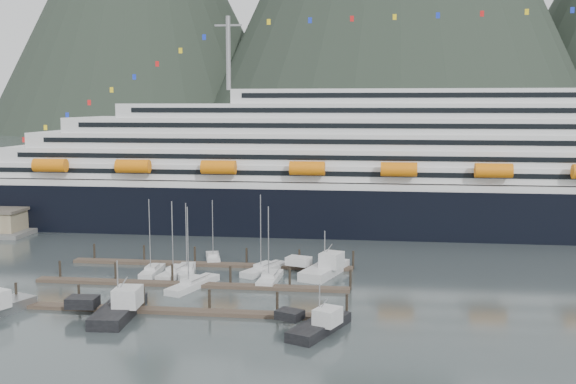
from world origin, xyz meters
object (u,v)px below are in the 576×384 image
cruise_ship (410,174)px  sailboat_b (187,271)px  sailboat_a (152,271)px  sailboat_d (193,285)px  sailboat_c (176,273)px  sailboat_f (213,258)px  sailboat_h (270,279)px  trawler_d (318,325)px  trawler_e (324,269)px  sailboat_g (264,270)px  trawler_b (117,309)px

cruise_ship → sailboat_b: bearing=-130.1°
sailboat_a → sailboat_d: bearing=-131.9°
sailboat_c → sailboat_f: sailboat_c is taller
sailboat_a → sailboat_h: bearing=-99.5°
sailboat_b → trawler_d: size_ratio=1.07×
sailboat_f → trawler_e: size_ratio=0.87×
sailboat_d → sailboat_a: bearing=69.4°
sailboat_c → sailboat_f: (3.37, 11.04, -0.02)m
sailboat_f → sailboat_g: size_ratio=0.84×
sailboat_d → sailboat_g: bearing=-21.5°
trawler_d → sailboat_b: bearing=66.2°
trawler_e → sailboat_d: bearing=137.7°
sailboat_b → sailboat_d: sailboat_d is taller
sailboat_d → sailboat_g: 13.97m
sailboat_a → trawler_d: sailboat_a is taller
sailboat_b → trawler_b: 22.91m
cruise_ship → sailboat_a: cruise_ship is taller
cruise_ship → sailboat_h: (-23.47, -47.96, -11.62)m
cruise_ship → sailboat_f: cruise_ship is taller
sailboat_b → sailboat_f: size_ratio=1.08×
trawler_b → trawler_d: bearing=-98.9°
sailboat_a → sailboat_b: size_ratio=1.05×
trawler_d → sailboat_g: bearing=45.3°
cruise_ship → sailboat_g: size_ratio=15.83×
cruise_ship → sailboat_c: (-38.94, -45.99, -11.63)m
sailboat_d → trawler_e: (18.74, 10.31, 0.57)m
trawler_b → cruise_ship: bearing=-34.2°
sailboat_f → sailboat_h: sailboat_h is taller
sailboat_b → trawler_d: (23.33, -25.32, 0.45)m
sailboat_a → sailboat_g: bearing=-81.4°
cruise_ship → sailboat_a: bearing=-133.4°
sailboat_g → sailboat_c: bearing=131.4°
sailboat_g → trawler_e: size_ratio=1.04×
trawler_b → trawler_d: 26.25m
sailboat_g → trawler_b: 29.36m
sailboat_f → sailboat_h: (12.10, -13.01, 0.02)m
cruise_ship → sailboat_c: 61.38m
sailboat_a → trawler_b: bearing=-175.3°
sailboat_d → sailboat_f: bearing=22.9°
cruise_ship → trawler_d: (-14.16, -69.89, -11.19)m
sailboat_h → cruise_ship: bearing=-23.4°
sailboat_g → trawler_e: bearing=-66.4°
trawler_b → sailboat_f: bearing=-11.6°
trawler_e → sailboat_a: bearing=115.4°
sailboat_h → trawler_d: size_ratio=1.09×
cruise_ship → sailboat_b: (-37.49, -44.58, -11.64)m
trawler_e → sailboat_g: bearing=107.0°
sailboat_b → sailboat_f: (1.92, 9.63, -0.01)m
sailboat_f → trawler_d: (21.41, -34.94, 0.46)m
sailboat_a → sailboat_g: (17.76, 3.47, 0.01)m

